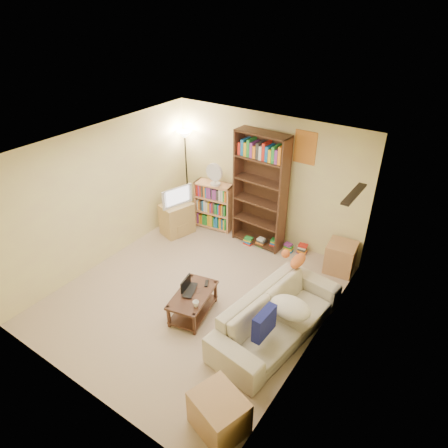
% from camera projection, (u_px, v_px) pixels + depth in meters
% --- Properties ---
extents(room, '(4.50, 4.54, 2.52)m').
position_uv_depth(room, '(193.00, 208.00, 5.81)').
color(room, beige).
rests_on(room, ground).
extents(sofa, '(2.45, 1.45, 0.65)m').
position_uv_depth(sofa, '(277.00, 317.00, 5.71)').
color(sofa, beige).
rests_on(sofa, ground).
extents(navy_pillow, '(0.14, 0.43, 0.38)m').
position_uv_depth(navy_pillow, '(264.00, 323.00, 5.19)').
color(navy_pillow, navy).
rests_on(navy_pillow, sofa).
extents(cream_blanket, '(0.60, 0.43, 0.26)m').
position_uv_depth(cream_blanket, '(290.00, 308.00, 5.54)').
color(cream_blanket, silver).
rests_on(cream_blanket, sofa).
extents(tabby_cat, '(0.51, 0.23, 0.18)m').
position_uv_depth(tabby_cat, '(296.00, 259.00, 6.22)').
color(tabby_cat, orange).
rests_on(tabby_cat, sofa).
extents(coffee_table, '(0.66, 0.97, 0.39)m').
position_uv_depth(coffee_table, '(193.00, 301.00, 6.11)').
color(coffee_table, '#432719').
rests_on(coffee_table, ground).
extents(laptop, '(0.53, 0.49, 0.03)m').
position_uv_depth(laptop, '(193.00, 291.00, 6.07)').
color(laptop, black).
rests_on(laptop, coffee_table).
extents(laptop_screen, '(0.07, 0.29, 0.20)m').
position_uv_depth(laptop_screen, '(186.00, 284.00, 6.06)').
color(laptop_screen, white).
rests_on(laptop_screen, laptop).
extents(mug, '(0.18, 0.18, 0.09)m').
position_uv_depth(mug, '(196.00, 304.00, 5.78)').
color(mug, white).
rests_on(mug, coffee_table).
extents(tv_remote, '(0.12, 0.16, 0.02)m').
position_uv_depth(tv_remote, '(207.00, 283.00, 6.23)').
color(tv_remote, black).
rests_on(tv_remote, coffee_table).
extents(tv_stand, '(0.60, 0.71, 0.66)m').
position_uv_depth(tv_stand, '(177.00, 219.00, 8.14)').
color(tv_stand, tan).
rests_on(tv_stand, ground).
extents(television, '(0.73, 0.47, 0.39)m').
position_uv_depth(television, '(175.00, 196.00, 7.87)').
color(television, black).
rests_on(television, tv_stand).
extents(tall_bookshelf, '(1.03, 0.38, 2.25)m').
position_uv_depth(tall_bookshelf, '(260.00, 188.00, 7.37)').
color(tall_bookshelf, '#48281B').
rests_on(tall_bookshelf, ground).
extents(short_bookshelf, '(0.82, 0.42, 1.01)m').
position_uv_depth(short_bookshelf, '(214.00, 206.00, 8.24)').
color(short_bookshelf, tan).
rests_on(short_bookshelf, ground).
extents(desk_fan, '(0.36, 0.20, 0.46)m').
position_uv_depth(desk_fan, '(215.00, 174.00, 7.81)').
color(desk_fan, silver).
rests_on(desk_fan, short_bookshelf).
extents(floor_lamp, '(0.32, 0.32, 1.91)m').
position_uv_depth(floor_lamp, '(185.00, 149.00, 8.19)').
color(floor_lamp, black).
rests_on(floor_lamp, ground).
extents(side_table, '(0.53, 0.53, 0.55)m').
position_uv_depth(side_table, '(340.00, 257.00, 7.05)').
color(side_table, tan).
rests_on(side_table, ground).
extents(end_cabinet, '(0.72, 0.66, 0.50)m').
position_uv_depth(end_cabinet, '(219.00, 413.00, 4.50)').
color(end_cabinet, tan).
rests_on(end_cabinet, ground).
extents(book_stacks, '(1.19, 0.44, 0.21)m').
position_uv_depth(book_stacks, '(276.00, 245.00, 7.74)').
color(book_stacks, red).
rests_on(book_stacks, ground).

